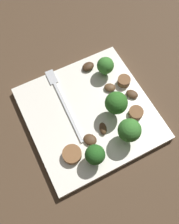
{
  "coord_description": "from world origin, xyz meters",
  "views": [
    {
      "loc": [
        -0.19,
        0.1,
        0.48
      ],
      "look_at": [
        0.0,
        0.0,
        0.02
      ],
      "focal_mm": 40.07,
      "sensor_mm": 36.0,
      "label": 1
    }
  ],
  "objects_px": {
    "sausage_slice_1": "(136,113)",
    "broccoli_floret_1": "(105,66)",
    "mushroom_3": "(90,140)",
    "sausage_slice_2": "(124,81)",
    "sausage_slice_0": "(72,154)",
    "broccoli_floret_0": "(129,130)",
    "broccoli_floret_3": "(95,155)",
    "fork": "(62,99)",
    "broccoli_floret_2": "(116,103)",
    "plate": "(89,114)",
    "mushroom_2": "(88,66)",
    "mushroom_1": "(110,87)",
    "mushroom_4": "(132,94)",
    "mushroom_0": "(103,128)"
  },
  "relations": [
    {
      "from": "sausage_slice_1",
      "to": "broccoli_floret_1",
      "type": "bearing_deg",
      "value": 4.24
    },
    {
      "from": "mushroom_3",
      "to": "sausage_slice_2",
      "type": "bearing_deg",
      "value": -56.26
    },
    {
      "from": "broccoli_floret_1",
      "to": "sausage_slice_0",
      "type": "distance_m",
      "value": 0.2
    },
    {
      "from": "broccoli_floret_0",
      "to": "broccoli_floret_3",
      "type": "height_order",
      "value": "broccoli_floret_0"
    },
    {
      "from": "sausage_slice_0",
      "to": "mushroom_3",
      "type": "relative_size",
      "value": 1.37
    },
    {
      "from": "broccoli_floret_0",
      "to": "sausage_slice_1",
      "type": "height_order",
      "value": "broccoli_floret_0"
    },
    {
      "from": "fork",
      "to": "sausage_slice_1",
      "type": "distance_m",
      "value": 0.15
    },
    {
      "from": "broccoli_floret_0",
      "to": "sausage_slice_0",
      "type": "xyz_separation_m",
      "value": [
        0.02,
        0.11,
        -0.03
      ]
    },
    {
      "from": "broccoli_floret_2",
      "to": "sausage_slice_1",
      "type": "height_order",
      "value": "broccoli_floret_2"
    },
    {
      "from": "plate",
      "to": "broccoli_floret_1",
      "type": "distance_m",
      "value": 0.11
    },
    {
      "from": "broccoli_floret_1",
      "to": "sausage_slice_1",
      "type": "height_order",
      "value": "broccoli_floret_1"
    },
    {
      "from": "broccoli_floret_1",
      "to": "mushroom_2",
      "type": "relative_size",
      "value": 1.7
    },
    {
      "from": "sausage_slice_0",
      "to": "mushroom_1",
      "type": "height_order",
      "value": "sausage_slice_0"
    },
    {
      "from": "broccoli_floret_2",
      "to": "mushroom_2",
      "type": "relative_size",
      "value": 2.34
    },
    {
      "from": "broccoli_floret_0",
      "to": "sausage_slice_0",
      "type": "bearing_deg",
      "value": 81.65
    },
    {
      "from": "broccoli_floret_3",
      "to": "mushroom_3",
      "type": "height_order",
      "value": "broccoli_floret_3"
    },
    {
      "from": "mushroom_2",
      "to": "plate",
      "type": "bearing_deg",
      "value": 154.4
    },
    {
      "from": "broccoli_floret_3",
      "to": "mushroom_3",
      "type": "distance_m",
      "value": 0.04
    },
    {
      "from": "sausage_slice_2",
      "to": "mushroom_3",
      "type": "xyz_separation_m",
      "value": [
        -0.08,
        0.12,
        -0.0
      ]
    },
    {
      "from": "plate",
      "to": "mushroom_2",
      "type": "bearing_deg",
      "value": -25.6
    },
    {
      "from": "broccoli_floret_0",
      "to": "mushroom_4",
      "type": "height_order",
      "value": "broccoli_floret_0"
    },
    {
      "from": "broccoli_floret_3",
      "to": "sausage_slice_2",
      "type": "xyz_separation_m",
      "value": [
        0.12,
        -0.13,
        -0.02
      ]
    },
    {
      "from": "broccoli_floret_3",
      "to": "broccoli_floret_0",
      "type": "bearing_deg",
      "value": -82.82
    },
    {
      "from": "mushroom_4",
      "to": "sausage_slice_0",
      "type": "bearing_deg",
      "value": 109.57
    },
    {
      "from": "fork",
      "to": "mushroom_3",
      "type": "bearing_deg",
      "value": -171.87
    },
    {
      "from": "plate",
      "to": "fork",
      "type": "relative_size",
      "value": 1.37
    },
    {
      "from": "broccoli_floret_2",
      "to": "mushroom_1",
      "type": "bearing_deg",
      "value": -19.56
    },
    {
      "from": "plate",
      "to": "mushroom_3",
      "type": "xyz_separation_m",
      "value": [
        -0.05,
        0.03,
        0.01
      ]
    },
    {
      "from": "sausage_slice_1",
      "to": "mushroom_0",
      "type": "height_order",
      "value": "sausage_slice_1"
    },
    {
      "from": "sausage_slice_2",
      "to": "plate",
      "type": "bearing_deg",
      "value": 106.13
    },
    {
      "from": "sausage_slice_0",
      "to": "mushroom_1",
      "type": "distance_m",
      "value": 0.16
    },
    {
      "from": "sausage_slice_1",
      "to": "sausage_slice_0",
      "type": "bearing_deg",
      "value": 97.13
    },
    {
      "from": "broccoli_floret_1",
      "to": "mushroom_2",
      "type": "xyz_separation_m",
      "value": [
        0.03,
        0.03,
        -0.02
      ]
    },
    {
      "from": "mushroom_2",
      "to": "mushroom_4",
      "type": "bearing_deg",
      "value": -153.99
    },
    {
      "from": "broccoli_floret_0",
      "to": "broccoli_floret_1",
      "type": "distance_m",
      "value": 0.15
    },
    {
      "from": "broccoli_floret_2",
      "to": "mushroom_4",
      "type": "distance_m",
      "value": 0.07
    },
    {
      "from": "plate",
      "to": "mushroom_2",
      "type": "xyz_separation_m",
      "value": [
        0.1,
        -0.05,
        0.01
      ]
    },
    {
      "from": "mushroom_4",
      "to": "fork",
      "type": "bearing_deg",
      "value": 66.46
    },
    {
      "from": "mushroom_3",
      "to": "mushroom_4",
      "type": "relative_size",
      "value": 1.02
    },
    {
      "from": "broccoli_floret_0",
      "to": "broccoli_floret_3",
      "type": "bearing_deg",
      "value": 97.18
    },
    {
      "from": "mushroom_1",
      "to": "mushroom_4",
      "type": "xyz_separation_m",
      "value": [
        -0.03,
        -0.03,
        -0.0
      ]
    },
    {
      "from": "mushroom_1",
      "to": "mushroom_2",
      "type": "distance_m",
      "value": 0.07
    },
    {
      "from": "broccoli_floret_3",
      "to": "mushroom_2",
      "type": "relative_size",
      "value": 1.78
    },
    {
      "from": "fork",
      "to": "sausage_slice_2",
      "type": "relative_size",
      "value": 6.71
    },
    {
      "from": "broccoli_floret_2",
      "to": "mushroom_3",
      "type": "relative_size",
      "value": 2.42
    },
    {
      "from": "mushroom_1",
      "to": "mushroom_3",
      "type": "bearing_deg",
      "value": 132.84
    },
    {
      "from": "broccoli_floret_2",
      "to": "mushroom_4",
      "type": "relative_size",
      "value": 2.46
    },
    {
      "from": "mushroom_3",
      "to": "broccoli_floret_0",
      "type": "bearing_deg",
      "value": -112.08
    },
    {
      "from": "mushroom_4",
      "to": "broccoli_floret_3",
      "type": "bearing_deg",
      "value": 122.66
    },
    {
      "from": "broccoli_floret_2",
      "to": "broccoli_floret_3",
      "type": "distance_m",
      "value": 0.1
    }
  ]
}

